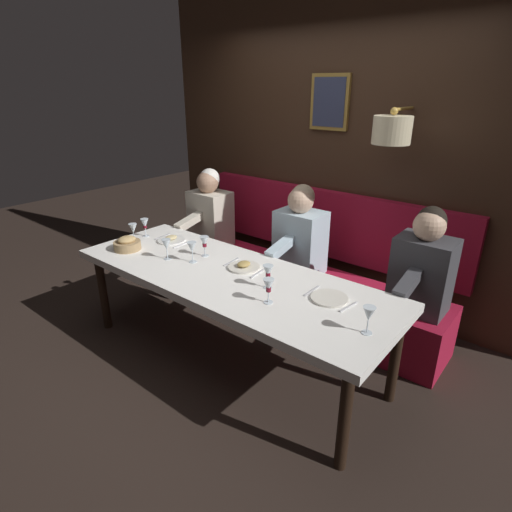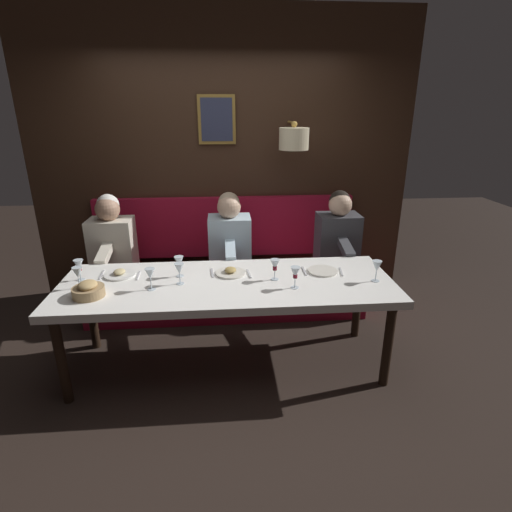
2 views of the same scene
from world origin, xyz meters
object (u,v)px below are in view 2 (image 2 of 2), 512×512
object	(u,v)px
diner_nearest	(338,234)
wine_glass_3	(377,267)
wine_glass_5	(295,273)
wine_glass_6	(79,266)
wine_glass_1	(78,273)
bread_bowl	(88,290)
diner_near	(230,237)
wine_glass_0	(179,262)
wine_glass_2	(150,275)
wine_glass_4	(275,266)
wine_glass_7	(179,269)
dining_table	(228,289)
diner_middle	(112,240)

from	to	relation	value
diner_nearest	wine_glass_3	size ratio (longest dim) A/B	4.82
wine_glass_5	wine_glass_6	distance (m)	1.63
wine_glass_1	bread_bowl	world-z (taller)	wine_glass_1
diner_near	wine_glass_0	distance (m)	0.86
wine_glass_2	wine_glass_4	world-z (taller)	same
diner_nearest	wine_glass_0	xyz separation A→B (m)	(-0.75, 1.46, 0.04)
wine_glass_2	bread_bowl	xyz separation A→B (m)	(-0.08, 0.42, -0.07)
wine_glass_1	wine_glass_4	bearing A→B (deg)	-88.45
wine_glass_2	wine_glass_7	xyz separation A→B (m)	(0.08, -0.20, 0.00)
dining_table	wine_glass_0	world-z (taller)	wine_glass_0
dining_table	bread_bowl	bearing A→B (deg)	100.42
diner_near	wine_glass_5	world-z (taller)	diner_near
dining_table	wine_glass_4	size ratio (longest dim) A/B	15.38
bread_bowl	dining_table	bearing A→B (deg)	-79.58
diner_near	diner_nearest	bearing A→B (deg)	-90.00
wine_glass_0	wine_glass_4	xyz separation A→B (m)	(-0.12, -0.73, -0.00)
wine_glass_3	wine_glass_5	size ratio (longest dim) A/B	1.00
diner_nearest	wine_glass_7	bearing A→B (deg)	121.85
diner_nearest	diner_middle	world-z (taller)	same
wine_glass_2	wine_glass_6	xyz separation A→B (m)	(0.22, 0.56, -0.00)
dining_table	diner_near	size ratio (longest dim) A/B	3.19
wine_glass_2	wine_glass_6	size ratio (longest dim) A/B	1.00
wine_glass_5	wine_glass_6	world-z (taller)	same
dining_table	wine_glass_7	world-z (taller)	wine_glass_7
wine_glass_0	bread_bowl	bearing A→B (deg)	117.12
diner_near	wine_glass_0	bearing A→B (deg)	151.73
dining_table	wine_glass_6	xyz separation A→B (m)	(0.12, 1.12, 0.18)
diner_middle	dining_table	bearing A→B (deg)	-129.59
wine_glass_4	wine_glass_2	bearing A→B (deg)	96.60
wine_glass_3	wine_glass_7	bearing A→B (deg)	87.27
wine_glass_5	bread_bowl	xyz separation A→B (m)	(-0.02, 1.46, -0.07)
diner_nearest	wine_glass_1	bearing A→B (deg)	112.88
diner_middle	wine_glass_2	distance (m)	1.11
wine_glass_0	dining_table	bearing A→B (deg)	-109.37
diner_nearest	wine_glass_5	distance (m)	1.20
diner_nearest	wine_glass_3	distance (m)	0.97
diner_near	wine_glass_0	xyz separation A→B (m)	(-0.75, 0.40, 0.04)
diner_middle	wine_glass_4	size ratio (longest dim) A/B	4.82
diner_near	wine_glass_2	xyz separation A→B (m)	(-0.98, 0.59, 0.04)
wine_glass_2	wine_glass_5	world-z (taller)	same
diner_middle	wine_glass_3	size ratio (longest dim) A/B	4.82
dining_table	wine_glass_2	size ratio (longest dim) A/B	15.38
wine_glass_3	wine_glass_4	world-z (taller)	same
wine_glass_6	diner_nearest	bearing A→B (deg)	-70.94
wine_glass_2	wine_glass_6	world-z (taller)	same
diner_middle	wine_glass_1	world-z (taller)	diner_middle
wine_glass_2	wine_glass_6	distance (m)	0.61
dining_table	wine_glass_5	world-z (taller)	wine_glass_5
wine_glass_1	wine_glass_4	xyz separation A→B (m)	(0.04, -1.44, -0.00)
wine_glass_7	bread_bowl	world-z (taller)	wine_glass_7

